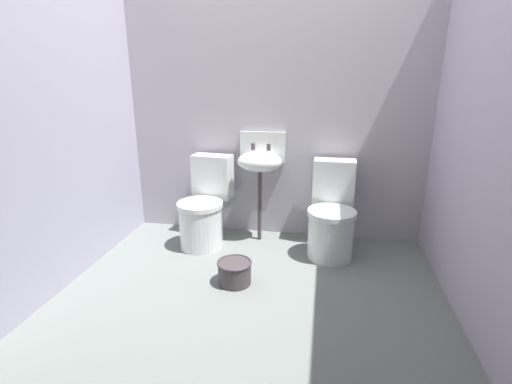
{
  "coord_description": "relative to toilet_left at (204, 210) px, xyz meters",
  "views": [
    {
      "loc": [
        0.46,
        -2.22,
        1.51
      ],
      "look_at": [
        0.0,
        0.31,
        0.7
      ],
      "focal_mm": 26.81,
      "sensor_mm": 36.0,
      "label": 1
    }
  ],
  "objects": [
    {
      "name": "wall_back",
      "position": [
        0.58,
        0.4,
        0.87
      ],
      "size": [
        3.12,
        0.1,
        2.38
      ],
      "primitive_type": "cube",
      "color": "#ADA7B3",
      "rests_on": "ground"
    },
    {
      "name": "ground_plane",
      "position": [
        0.58,
        -0.88,
        -0.36
      ],
      "size": [
        3.12,
        2.86,
        0.08
      ],
      "primitive_type": "cube",
      "color": "slate"
    },
    {
      "name": "sink",
      "position": [
        0.48,
        0.19,
        0.43
      ],
      "size": [
        0.42,
        0.35,
        0.99
      ],
      "color": "#413A3A",
      "rests_on": "ground"
    },
    {
      "name": "bucket",
      "position": [
        0.43,
        -0.65,
        -0.23
      ],
      "size": [
        0.26,
        0.26,
        0.18
      ],
      "color": "#413A3A",
      "rests_on": "ground"
    },
    {
      "name": "wall_left",
      "position": [
        -0.83,
        -0.78,
        0.87
      ],
      "size": [
        0.1,
        2.66,
        2.38
      ],
      "primitive_type": "cube",
      "color": "#A8A4B9",
      "rests_on": "ground"
    },
    {
      "name": "toilet_left",
      "position": [
        0.0,
        0.0,
        0.0
      ],
      "size": [
        0.44,
        0.63,
        0.78
      ],
      "rotation": [
        0.0,
        0.0,
        3.03
      ],
      "color": "silver",
      "rests_on": "ground"
    },
    {
      "name": "wall_right",
      "position": [
        1.98,
        -0.78,
        0.87
      ],
      "size": [
        0.1,
        2.66,
        2.38
      ],
      "primitive_type": "cube",
      "color": "#ACA3B9",
      "rests_on": "ground"
    },
    {
      "name": "toilet_right",
      "position": [
        1.13,
        -0.0,
        0.0
      ],
      "size": [
        0.41,
        0.6,
        0.78
      ],
      "rotation": [
        0.0,
        0.0,
        3.11
      ],
      "color": "silver",
      "rests_on": "ground"
    }
  ]
}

